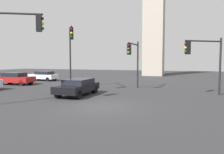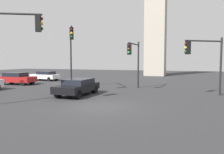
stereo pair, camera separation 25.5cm
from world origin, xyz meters
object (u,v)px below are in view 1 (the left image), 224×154
object	(u,v)px
car_3	(44,76)
traffic_light_1	(7,37)
traffic_light_2	(204,55)
traffic_light_3	(71,45)
car_4	(15,78)
car_1	(78,86)
traffic_light_0	(133,55)

from	to	relation	value
car_3	traffic_light_1	bearing A→B (deg)	123.88
traffic_light_2	traffic_light_3	world-z (taller)	traffic_light_3
traffic_light_2	car_4	bearing A→B (deg)	-36.72
car_1	car_4	size ratio (longest dim) A/B	1.05
traffic_light_3	car_1	size ratio (longest dim) A/B	1.33
car_1	car_3	world-z (taller)	car_1
traffic_light_2	car_3	bearing A→B (deg)	-51.38
traffic_light_1	car_1	xyz separation A→B (m)	(1.96, 5.11, -3.46)
traffic_light_3	traffic_light_2	bearing A→B (deg)	61.27
traffic_light_0	traffic_light_3	size ratio (longest dim) A/B	0.79
traffic_light_1	car_1	world-z (taller)	traffic_light_1
car_3	traffic_light_2	bearing A→B (deg)	165.09
car_3	traffic_light_0	bearing A→B (deg)	163.93
traffic_light_3	traffic_light_1	bearing A→B (deg)	-31.25
traffic_light_1	car_4	distance (m)	13.38
traffic_light_0	car_1	world-z (taller)	traffic_light_0
car_4	traffic_light_3	bearing A→B (deg)	-18.08
car_1	car_4	world-z (taller)	car_4
traffic_light_0	traffic_light_2	size ratio (longest dim) A/B	1.02
traffic_light_1	traffic_light_2	size ratio (longest dim) A/B	1.27
traffic_light_3	car_4	size ratio (longest dim) A/B	1.40
traffic_light_2	car_4	distance (m)	20.31
car_3	car_4	size ratio (longest dim) A/B	0.97
traffic_light_0	traffic_light_1	world-z (taller)	traffic_light_1
traffic_light_0	traffic_light_1	xyz separation A→B (m)	(-5.37, -9.95, 0.87)
traffic_light_1	car_4	world-z (taller)	traffic_light_1
traffic_light_0	traffic_light_2	world-z (taller)	traffic_light_0
car_1	car_4	distance (m)	11.53
traffic_light_3	car_1	distance (m)	4.77
car_4	car_1	bearing A→B (deg)	-27.87
traffic_light_1	traffic_light_2	world-z (taller)	traffic_light_1
car_1	car_3	distance (m)	14.59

